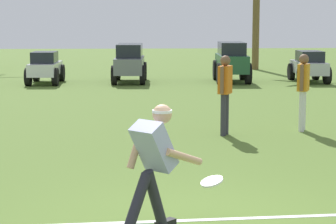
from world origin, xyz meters
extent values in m
cube|color=white|center=(0.00, 0.43, 0.00)|extent=(27.05, 1.69, 0.01)
cylinder|color=#23232D|center=(-0.47, 0.03, 0.36)|extent=(0.33, 0.34, 0.72)
cylinder|color=#23232D|center=(-0.69, -0.19, 0.36)|extent=(0.39, 0.40, 0.69)
cube|color=#9EA3D1|center=(-0.49, 0.01, 0.95)|extent=(0.55, 0.55, 0.57)
sphere|color=tan|center=(-0.40, 0.11, 1.28)|extent=(0.30, 0.30, 0.21)
cylinder|color=white|center=(-0.40, 0.11, 1.31)|extent=(0.30, 0.30, 0.03)
cylinder|color=tan|center=(-0.17, 0.09, 0.82)|extent=(0.46, 0.47, 0.27)
cylinder|color=tan|center=(-0.67, 0.12, 0.94)|extent=(0.26, 0.26, 0.49)
cylinder|color=white|center=(0.18, 0.42, 0.46)|extent=(0.35, 0.35, 0.11)
cylinder|color=silver|center=(2.71, 6.09, 0.41)|extent=(0.15, 0.15, 0.82)
cylinder|color=silver|center=(2.78, 6.25, 0.41)|extent=(0.15, 0.15, 0.82)
cube|color=orange|center=(2.75, 6.17, 1.09)|extent=(0.32, 0.39, 0.54)
cylinder|color=brown|center=(2.66, 5.98, 1.10)|extent=(0.10, 0.10, 0.52)
cylinder|color=brown|center=(2.83, 6.36, 1.10)|extent=(0.10, 0.10, 0.52)
sphere|color=brown|center=(2.75, 6.17, 1.46)|extent=(0.26, 0.26, 0.20)
cylinder|color=#33333D|center=(1.07, 5.71, 0.41)|extent=(0.15, 0.15, 0.82)
cylinder|color=#33333D|center=(1.14, 5.87, 0.41)|extent=(0.15, 0.15, 0.82)
cube|color=orange|center=(1.11, 5.79, 1.09)|extent=(0.32, 0.39, 0.54)
cylinder|color=brown|center=(1.02, 5.60, 1.10)|extent=(0.10, 0.10, 0.52)
cylinder|color=brown|center=(1.19, 5.98, 1.10)|extent=(0.10, 0.10, 0.52)
sphere|color=brown|center=(1.11, 5.79, 1.46)|extent=(0.27, 0.27, 0.20)
cube|color=silver|center=(-3.65, 15.95, 0.51)|extent=(0.98, 2.23, 0.42)
cube|color=#1E232B|center=(-3.66, 15.85, 0.91)|extent=(0.83, 1.13, 0.38)
cylinder|color=black|center=(-4.08, 16.74, 0.30)|extent=(0.20, 0.61, 0.60)
cylinder|color=black|center=(-3.18, 16.71, 0.30)|extent=(0.20, 0.61, 0.60)
cylinder|color=black|center=(-4.13, 15.20, 0.30)|extent=(0.20, 0.61, 0.60)
cylinder|color=black|center=(-3.23, 15.17, 0.30)|extent=(0.20, 0.61, 0.60)
cube|color=slate|center=(-0.75, 16.17, 0.60)|extent=(1.09, 2.45, 0.55)
cube|color=#1E232B|center=(-0.74, 16.32, 1.11)|extent=(0.94, 1.84, 0.46)
cylinder|color=black|center=(-1.19, 17.03, 0.33)|extent=(0.21, 0.67, 0.66)
cylinder|color=black|center=(-0.23, 16.98, 0.33)|extent=(0.21, 0.67, 0.66)
cylinder|color=black|center=(-1.28, 15.36, 0.33)|extent=(0.21, 0.67, 0.66)
cylinder|color=black|center=(-0.32, 15.31, 0.33)|extent=(0.21, 0.67, 0.66)
cube|color=#235133|center=(2.84, 16.12, 0.66)|extent=(1.09, 2.39, 0.60)
cube|color=#1E232B|center=(2.85, 16.17, 1.18)|extent=(0.93, 1.59, 0.44)
cylinder|color=black|center=(2.39, 16.92, 0.36)|extent=(0.21, 0.73, 0.72)
cylinder|color=black|center=(3.37, 16.87, 0.36)|extent=(0.21, 0.73, 0.72)
cylinder|color=black|center=(2.32, 15.36, 0.36)|extent=(0.21, 0.73, 0.72)
cylinder|color=black|center=(3.30, 15.32, 0.36)|extent=(0.21, 0.73, 0.72)
cube|color=#B7BABF|center=(5.56, 15.95, 0.51)|extent=(0.96, 2.22, 0.42)
cube|color=#1E232B|center=(5.56, 15.85, 0.91)|extent=(0.82, 1.12, 0.38)
cylinder|color=black|center=(5.13, 16.73, 0.30)|extent=(0.20, 0.60, 0.60)
cylinder|color=black|center=(6.03, 16.71, 0.30)|extent=(0.20, 0.60, 0.60)
cylinder|color=black|center=(5.09, 15.19, 0.30)|extent=(0.20, 0.60, 0.60)
cylinder|color=black|center=(5.99, 15.17, 0.30)|extent=(0.20, 0.60, 0.60)
cylinder|color=brown|center=(4.71, 21.46, 2.91)|extent=(0.30, 0.30, 5.82)
camera|label=1|loc=(-0.73, -6.76, 2.32)|focal=70.00mm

